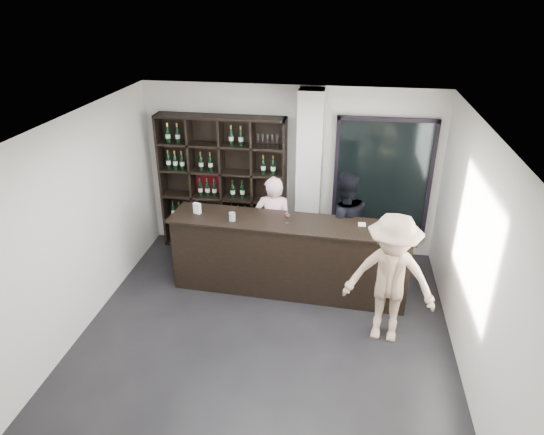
% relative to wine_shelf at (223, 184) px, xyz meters
% --- Properties ---
extents(floor, '(5.00, 5.50, 0.01)m').
position_rel_wine_shelf_xyz_m(floor, '(1.15, -2.57, -1.20)').
color(floor, black).
rests_on(floor, ground).
extents(wine_shelf, '(2.20, 0.35, 2.40)m').
position_rel_wine_shelf_xyz_m(wine_shelf, '(0.00, 0.00, 0.00)').
color(wine_shelf, black).
rests_on(wine_shelf, floor).
extents(structural_column, '(0.40, 0.40, 2.90)m').
position_rel_wine_shelf_xyz_m(structural_column, '(1.50, -0.10, 0.25)').
color(structural_column, silver).
rests_on(structural_column, floor).
extents(glass_panel, '(1.60, 0.08, 2.10)m').
position_rel_wine_shelf_xyz_m(glass_panel, '(2.70, 0.12, 0.20)').
color(glass_panel, black).
rests_on(glass_panel, floor).
extents(tasting_counter, '(3.60, 0.74, 1.19)m').
position_rel_wine_shelf_xyz_m(tasting_counter, '(1.33, -1.25, -0.60)').
color(tasting_counter, black).
rests_on(tasting_counter, floor).
extents(taster_pink, '(0.63, 0.44, 1.67)m').
position_rel_wine_shelf_xyz_m(taster_pink, '(1.00, -0.72, -0.36)').
color(taster_pink, beige).
rests_on(taster_pink, floor).
extents(taster_black, '(1.05, 0.92, 1.81)m').
position_rel_wine_shelf_xyz_m(taster_black, '(2.10, -0.72, -0.30)').
color(taster_black, black).
rests_on(taster_black, floor).
extents(customer, '(1.27, 0.85, 1.83)m').
position_rel_wine_shelf_xyz_m(customer, '(2.75, -2.17, -0.29)').
color(customer, tan).
rests_on(customer, floor).
extents(wine_glass, '(0.11, 0.11, 0.21)m').
position_rel_wine_shelf_xyz_m(wine_glass, '(1.29, -1.30, 0.09)').
color(wine_glass, white).
rests_on(wine_glass, tasting_counter).
extents(spit_cup, '(0.13, 0.13, 0.13)m').
position_rel_wine_shelf_xyz_m(spit_cup, '(0.49, -1.35, 0.05)').
color(spit_cup, silver).
rests_on(spit_cup, tasting_counter).
extents(napkin_stack, '(0.11, 0.11, 0.02)m').
position_rel_wine_shelf_xyz_m(napkin_stack, '(2.38, -1.19, -0.00)').
color(napkin_stack, white).
rests_on(napkin_stack, tasting_counter).
extents(card_stand, '(0.12, 0.09, 0.17)m').
position_rel_wine_shelf_xyz_m(card_stand, '(-0.10, -1.18, 0.07)').
color(card_stand, white).
rests_on(card_stand, tasting_counter).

